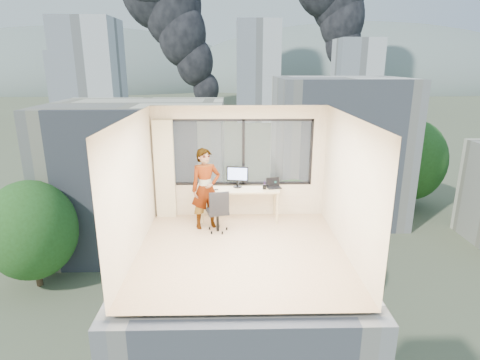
{
  "coord_description": "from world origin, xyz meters",
  "views": [
    {
      "loc": [
        -0.17,
        -6.93,
        3.5
      ],
      "look_at": [
        0.0,
        1.0,
        1.15
      ],
      "focal_mm": 29.51,
      "sensor_mm": 36.0,
      "label": 1
    }
  ],
  "objects_px": {
    "chair": "(217,210)",
    "handbag": "(273,182)",
    "desk": "(239,204)",
    "person": "(206,189)",
    "game_console": "(205,184)",
    "monitor": "(237,177)",
    "laptop": "(274,184)"
  },
  "relations": [
    {
      "from": "desk",
      "to": "monitor",
      "type": "bearing_deg",
      "value": 110.09
    },
    {
      "from": "monitor",
      "to": "game_console",
      "type": "relative_size",
      "value": 1.67
    },
    {
      "from": "chair",
      "to": "monitor",
      "type": "relative_size",
      "value": 1.94
    },
    {
      "from": "laptop",
      "to": "game_console",
      "type": "bearing_deg",
      "value": 160.55
    },
    {
      "from": "person",
      "to": "game_console",
      "type": "bearing_deg",
      "value": 75.75
    },
    {
      "from": "laptop",
      "to": "monitor",
      "type": "bearing_deg",
      "value": 162.77
    },
    {
      "from": "desk",
      "to": "handbag",
      "type": "distance_m",
      "value": 0.94
    },
    {
      "from": "person",
      "to": "chair",
      "type": "bearing_deg",
      "value": -62.85
    },
    {
      "from": "desk",
      "to": "handbag",
      "type": "xyz_separation_m",
      "value": [
        0.8,
        0.19,
        0.46
      ]
    },
    {
      "from": "chair",
      "to": "monitor",
      "type": "distance_m",
      "value": 1.04
    },
    {
      "from": "person",
      "to": "monitor",
      "type": "height_order",
      "value": "person"
    },
    {
      "from": "chair",
      "to": "handbag",
      "type": "bearing_deg",
      "value": 20.61
    },
    {
      "from": "desk",
      "to": "laptop",
      "type": "height_order",
      "value": "laptop"
    },
    {
      "from": "game_console",
      "to": "laptop",
      "type": "bearing_deg",
      "value": -2.22
    },
    {
      "from": "desk",
      "to": "handbag",
      "type": "relative_size",
      "value": 7.8
    },
    {
      "from": "person",
      "to": "handbag",
      "type": "xyz_separation_m",
      "value": [
        1.54,
        0.63,
        -0.05
      ]
    },
    {
      "from": "monitor",
      "to": "chair",
      "type": "bearing_deg",
      "value": -109.56
    },
    {
      "from": "person",
      "to": "monitor",
      "type": "xyz_separation_m",
      "value": [
        0.7,
        0.55,
        0.11
      ]
    },
    {
      "from": "laptop",
      "to": "handbag",
      "type": "height_order",
      "value": "laptop"
    },
    {
      "from": "desk",
      "to": "game_console",
      "type": "relative_size",
      "value": 6.04
    },
    {
      "from": "desk",
      "to": "person",
      "type": "distance_m",
      "value": 1.0
    },
    {
      "from": "handbag",
      "to": "monitor",
      "type": "bearing_deg",
      "value": 164.42
    },
    {
      "from": "chair",
      "to": "game_console",
      "type": "height_order",
      "value": "chair"
    },
    {
      "from": "desk",
      "to": "chair",
      "type": "bearing_deg",
      "value": -125.51
    },
    {
      "from": "handbag",
      "to": "chair",
      "type": "bearing_deg",
      "value": -166.77
    },
    {
      "from": "chair",
      "to": "handbag",
      "type": "xyz_separation_m",
      "value": [
        1.28,
        0.87,
        0.35
      ]
    },
    {
      "from": "game_console",
      "to": "laptop",
      "type": "xyz_separation_m",
      "value": [
        1.6,
        -0.22,
        0.07
      ]
    },
    {
      "from": "desk",
      "to": "chair",
      "type": "height_order",
      "value": "chair"
    },
    {
      "from": "monitor",
      "to": "handbag",
      "type": "distance_m",
      "value": 0.86
    },
    {
      "from": "game_console",
      "to": "handbag",
      "type": "height_order",
      "value": "handbag"
    },
    {
      "from": "monitor",
      "to": "handbag",
      "type": "xyz_separation_m",
      "value": [
        0.84,
        0.08,
        -0.16
      ]
    },
    {
      "from": "person",
      "to": "laptop",
      "type": "xyz_separation_m",
      "value": [
        1.54,
        0.46,
        -0.04
      ]
    }
  ]
}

